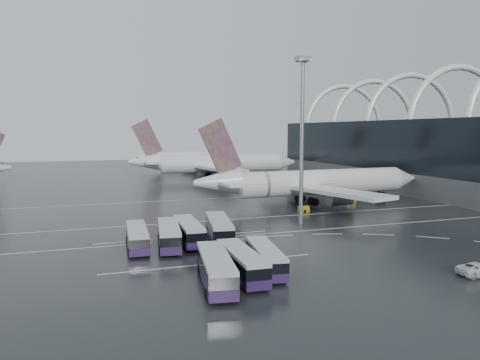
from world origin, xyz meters
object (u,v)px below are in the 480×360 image
object	(u,v)px
bus_row_near_d	(219,229)
gse_cart_belly_e	(300,196)
gse_cart_belly_c	(304,209)
bus_row_far_c	(265,257)
bus_row_far_b	(242,262)
bus_row_near_a	(137,237)
airliner_gate_b	(213,164)
airliner_gate_c	(193,158)
floodlight_mast	(302,120)
bus_row_near_b	(169,235)
van_curve_a	(480,269)
bus_row_far_a	(216,268)
bus_row_near_c	(189,231)
gse_cart_belly_a	(350,199)
airliner_main	(311,183)

from	to	relation	value
bus_row_near_d	gse_cart_belly_e	xyz separation A→B (m)	(32.87, 37.68, -1.36)
bus_row_near_d	gse_cart_belly_c	size ratio (longest dim) A/B	6.46
gse_cart_belly_c	bus_row_far_c	bearing A→B (deg)	-123.21
bus_row_far_b	bus_row_far_c	size ratio (longest dim) A/B	1.04
bus_row_near_a	airliner_gate_b	bearing A→B (deg)	-18.43
airliner_gate_c	floodlight_mast	size ratio (longest dim) A/B	1.81
airliner_gate_b	bus_row_near_b	distance (m)	97.74
van_curve_a	gse_cart_belly_c	world-z (taller)	van_curve_a
gse_cart_belly_e	bus_row_near_b	bearing A→B (deg)	-136.45
bus_row_far_a	bus_row_far_c	xyz separation A→B (m)	(7.18, 2.96, -0.20)
bus_row_far_b	van_curve_a	size ratio (longest dim) A/B	2.30
bus_row_near_c	bus_row_far_c	size ratio (longest dim) A/B	1.08
airliner_gate_b	bus_row_near_a	bearing A→B (deg)	-109.74
bus_row_far_a	gse_cart_belly_e	world-z (taller)	bus_row_far_a
bus_row_near_d	bus_row_near_c	bearing A→B (deg)	97.21
bus_row_near_a	bus_row_far_a	distance (m)	20.27
bus_row_near_a	bus_row_near_b	bearing A→B (deg)	-93.37
bus_row_far_a	floodlight_mast	bearing A→B (deg)	-32.15
van_curve_a	gse_cart_belly_a	xyz separation A→B (m)	(17.22, 54.76, -0.13)
airliner_main	bus_row_near_b	bearing A→B (deg)	-145.63
bus_row_near_b	gse_cart_belly_e	xyz separation A→B (m)	(40.97, 38.95, -1.26)
airliner_main	airliner_gate_b	xyz separation A→B (m)	(-5.35, 63.26, 0.34)
airliner_gate_b	bus_row_near_b	size ratio (longest dim) A/B	4.51
bus_row_near_b	floodlight_mast	distance (m)	32.59
bus_row_far_c	bus_row_near_a	bearing A→B (deg)	48.87
gse_cart_belly_a	gse_cart_belly_e	bearing A→B (deg)	128.90
bus_row_near_a	bus_row_far_b	bearing A→B (deg)	-146.60
floodlight_mast	airliner_gate_c	bearing A→B (deg)	85.24
airliner_gate_b	bus_row_far_c	distance (m)	110.39
bus_row_near_b	van_curve_a	distance (m)	41.23
van_curve_a	airliner_main	bearing A→B (deg)	-3.55
airliner_gate_c	bus_row_near_c	xyz separation A→B (m)	(-33.51, -136.06, -3.15)
bus_row_near_a	bus_row_near_b	xyz separation A→B (m)	(4.57, -0.59, 0.11)
bus_row_near_b	floodlight_mast	world-z (taller)	floodlight_mast
airliner_main	bus_row_far_c	xyz separation A→B (m)	(-29.57, -44.38, -3.32)
bus_row_far_a	gse_cart_belly_c	distance (m)	49.70
bus_row_far_b	floodlight_mast	xyz separation A→B (m)	(20.81, 26.05, 17.27)
bus_row_near_a	bus_row_far_c	world-z (taller)	bus_row_near_a
bus_row_near_c	van_curve_a	xyz separation A→B (m)	(28.64, -27.56, -1.00)
airliner_gate_c	floodlight_mast	xyz separation A→B (m)	(-10.70, -128.53, 14.06)
bus_row_far_a	gse_cart_belly_c	world-z (taller)	bus_row_far_a
bus_row_near_d	van_curve_a	xyz separation A→B (m)	(23.88, -27.27, -1.11)
bus_row_far_a	van_curve_a	bearing A→B (deg)	-94.36
gse_cart_belly_a	gse_cart_belly_c	distance (m)	18.73
airliner_gate_c	gse_cart_belly_e	size ratio (longest dim) A/B	28.43
van_curve_a	bus_row_far_c	bearing A→B (deg)	69.23
van_curve_a	gse_cart_belly_a	distance (m)	57.40
airliner_gate_c	bus_row_far_c	world-z (taller)	airliner_gate_c
gse_cart_belly_e	bus_row_near_d	bearing A→B (deg)	-131.10
bus_row_near_c	van_curve_a	bearing A→B (deg)	-130.65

